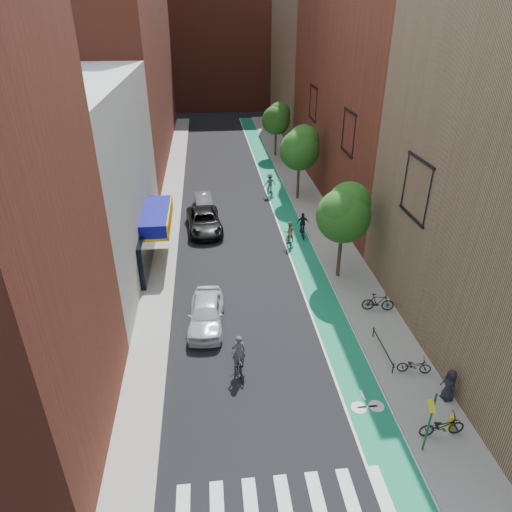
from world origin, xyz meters
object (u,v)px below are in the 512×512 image
object	(u,v)px
cyclist_lead	(239,361)
fire_hydrant	(452,422)
parked_car_white	(206,313)
parked_car_silver	(204,202)
cyclist_lane_mid	(303,228)
cyclist_lane_far	(270,185)
cyclist_lane_near	(289,236)
pedestrian	(449,385)
parked_car_black	(204,221)

from	to	relation	value
cyclist_lead	fire_hydrant	xyz separation A→B (m)	(8.48, -4.40, -0.21)
parked_car_white	parked_car_silver	size ratio (longest dim) A/B	1.15
parked_car_white	cyclist_lead	bearing A→B (deg)	-65.45
parked_car_silver	cyclist_lead	world-z (taller)	cyclist_lead
parked_car_white	cyclist_lane_mid	xyz separation A→B (m)	(7.51, 10.43, -0.04)
cyclist_lane_mid	cyclist_lane_far	distance (m)	9.17
cyclist_lane_near	fire_hydrant	bearing A→B (deg)	95.89
cyclist_lane_far	cyclist_lead	bearing A→B (deg)	64.16
cyclist_lane_far	pedestrian	xyz separation A→B (m)	(4.40, -26.31, -0.07)
parked_car_black	parked_car_silver	world-z (taller)	parked_car_black
parked_car_silver	cyclist_lead	bearing A→B (deg)	-91.54
cyclist_lead	pedestrian	size ratio (longest dim) A/B	1.36
cyclist_lead	fire_hydrant	distance (m)	9.55
cyclist_lane_mid	pedestrian	xyz separation A→B (m)	(3.09, -17.25, 0.20)
parked_car_silver	cyclist_lane_mid	bearing A→B (deg)	-45.76
parked_car_white	fire_hydrant	bearing A→B (deg)	-36.10
cyclist_lead	fire_hydrant	world-z (taller)	cyclist_lead
pedestrian	fire_hydrant	bearing A→B (deg)	-34.72
parked_car_black	cyclist_lane_near	bearing A→B (deg)	-33.78
cyclist_lane_mid	fire_hydrant	bearing A→B (deg)	101.29
parked_car_black	cyclist_lane_far	xyz separation A→B (m)	(6.20, 7.08, 0.24)
cyclist_lane_mid	pedestrian	world-z (taller)	cyclist_lane_mid
parked_car_black	pedestrian	size ratio (longest dim) A/B	3.49
pedestrian	fire_hydrant	xyz separation A→B (m)	(-0.62, -1.60, -0.41)
cyclist_lane_mid	fire_hydrant	world-z (taller)	cyclist_lane_mid
parked_car_black	cyclist_lead	xyz separation A→B (m)	(1.50, -16.44, -0.03)
cyclist_lane_far	fire_hydrant	bearing A→B (deg)	83.17
parked_car_silver	cyclist_lane_mid	xyz separation A→B (m)	(7.51, -6.32, 0.08)
cyclist_lane_near	pedestrian	distance (m)	16.42
cyclist_lane_near	pedestrian	world-z (taller)	cyclist_lane_near
parked_car_white	cyclist_lead	distance (m)	4.30
cyclist_lead	parked_car_black	bearing A→B (deg)	-93.62
cyclist_lead	cyclist_lane_near	world-z (taller)	cyclist_lead
parked_car_silver	fire_hydrant	world-z (taller)	parked_car_silver
parked_car_silver	cyclist_lane_near	world-z (taller)	cyclist_lane_near
cyclist_lane_near	parked_car_silver	bearing A→B (deg)	-57.70
parked_car_black	fire_hydrant	xyz separation A→B (m)	(9.98, -20.84, -0.24)
cyclist_lane_near	cyclist_lane_far	size ratio (longest dim) A/B	0.90
cyclist_lane_near	cyclist_lane_mid	size ratio (longest dim) A/B	1.00
parked_car_white	cyclist_lane_near	world-z (taller)	cyclist_lane_near
parked_car_black	cyclist_lane_mid	size ratio (longest dim) A/B	2.87
parked_car_white	fire_hydrant	xyz separation A→B (m)	(9.98, -8.42, -0.26)
cyclist_lane_far	fire_hydrant	xyz separation A→B (m)	(3.78, -27.91, -0.48)
parked_car_white	cyclist_lane_far	distance (m)	20.46
cyclist_lead	cyclist_lane_near	bearing A→B (deg)	-118.69
cyclist_lead	cyclist_lane_far	size ratio (longest dim) A/B	1.01
cyclist_lead	cyclist_lane_mid	world-z (taller)	cyclist_lead
cyclist_lane_near	cyclist_lane_far	bearing A→B (deg)	-96.37
parked_car_black	cyclist_lane_far	world-z (taller)	cyclist_lane_far
cyclist_lane_near	cyclist_lane_mid	xyz separation A→B (m)	(1.31, 1.43, -0.09)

